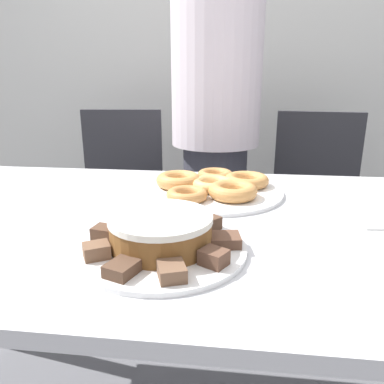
{
  "coord_description": "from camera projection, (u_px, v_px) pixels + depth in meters",
  "views": [
    {
      "loc": [
        0.11,
        -0.82,
        1.06
      ],
      "look_at": [
        0.01,
        0.01,
        0.8
      ],
      "focal_mm": 35.0,
      "sensor_mm": 36.0,
      "label": 1
    }
  ],
  "objects": [
    {
      "name": "wall_back",
      "position": [
        221.0,
        32.0,
        2.17
      ],
      "size": [
        8.0,
        0.05,
        2.6
      ],
      "color": "silver",
      "rests_on": "ground_plane"
    },
    {
      "name": "table",
      "position": [
        187.0,
        250.0,
        0.91
      ],
      "size": [
        1.67,
        0.87,
        0.74
      ],
      "color": "silver",
      "rests_on": "ground_plane"
    },
    {
      "name": "person_standing",
      "position": [
        215.0,
        134.0,
        1.65
      ],
      "size": [
        0.38,
        0.38,
        1.56
      ],
      "color": "#383842",
      "rests_on": "ground_plane"
    },
    {
      "name": "office_chair_left",
      "position": [
        120.0,
        209.0,
        1.84
      ],
      "size": [
        0.48,
        0.48,
        0.9
      ],
      "rotation": [
        0.0,
        0.0,
        0.1
      ],
      "color": "black",
      "rests_on": "ground_plane"
    },
    {
      "name": "office_chair_right",
      "position": [
        314.0,
        217.0,
        1.74
      ],
      "size": [
        0.48,
        0.48,
        0.9
      ],
      "rotation": [
        0.0,
        0.0,
        -0.11
      ],
      "color": "black",
      "rests_on": "ground_plane"
    },
    {
      "name": "plate_cake",
      "position": [
        161.0,
        248.0,
        0.71
      ],
      "size": [
        0.32,
        0.32,
        0.01
      ],
      "color": "white",
      "rests_on": "table"
    },
    {
      "name": "plate_donuts",
      "position": [
        212.0,
        191.0,
        1.06
      ],
      "size": [
        0.39,
        0.39,
        0.01
      ],
      "color": "white",
      "rests_on": "table"
    },
    {
      "name": "frosted_cake",
      "position": [
        161.0,
        231.0,
        0.7
      ],
      "size": [
        0.19,
        0.19,
        0.06
      ],
      "color": "brown",
      "rests_on": "plate_cake"
    },
    {
      "name": "lamington_0",
      "position": [
        97.0,
        251.0,
        0.66
      ],
      "size": [
        0.06,
        0.06,
        0.03
      ],
      "rotation": [
        0.0,
        0.0,
        3.65
      ],
      "color": "brown",
      "rests_on": "plate_cake"
    },
    {
      "name": "lamington_1",
      "position": [
        122.0,
        269.0,
        0.6
      ],
      "size": [
        0.06,
        0.06,
        0.02
      ],
      "rotation": [
        0.0,
        0.0,
        4.35
      ],
      "color": "#513828",
      "rests_on": "plate_cake"
    },
    {
      "name": "lamington_2",
      "position": [
        172.0,
        271.0,
        0.59
      ],
      "size": [
        0.06,
        0.06,
        0.02
      ],
      "rotation": [
        0.0,
        0.0,
        5.05
      ],
      "color": "brown",
      "rests_on": "plate_cake"
    },
    {
      "name": "lamington_3",
      "position": [
        214.0,
        257.0,
        0.63
      ],
      "size": [
        0.06,
        0.05,
        0.03
      ],
      "rotation": [
        0.0,
        0.0,
        5.75
      ],
      "color": "brown",
      "rests_on": "plate_cake"
    },
    {
      "name": "lamington_4",
      "position": [
        224.0,
        240.0,
        0.71
      ],
      "size": [
        0.07,
        0.06,
        0.02
      ],
      "rotation": [
        0.0,
        0.0,
        6.45
      ],
      "color": "brown",
      "rests_on": "plate_cake"
    },
    {
      "name": "lamington_5",
      "position": [
        206.0,
        223.0,
        0.78
      ],
      "size": [
        0.07,
        0.07,
        0.03
      ],
      "rotation": [
        0.0,
        0.0,
        7.14
      ],
      "color": "#513828",
      "rests_on": "plate_cake"
    },
    {
      "name": "lamington_6",
      "position": [
        173.0,
        218.0,
        0.82
      ],
      "size": [
        0.04,
        0.05,
        0.02
      ],
      "rotation": [
        0.0,
        0.0,
        7.84
      ],
      "color": "brown",
      "rests_on": "plate_cake"
    },
    {
      "name": "lamington_7",
      "position": [
        135.0,
        221.0,
        0.8
      ],
      "size": [
        0.07,
        0.07,
        0.02
      ],
      "rotation": [
        0.0,
        0.0,
        8.54
      ],
      "color": "brown",
      "rests_on": "plate_cake"
    },
    {
      "name": "lamington_8",
      "position": [
        105.0,
        232.0,
        0.74
      ],
      "size": [
        0.05,
        0.05,
        0.02
      ],
      "rotation": [
        0.0,
        0.0,
        9.24
      ],
      "color": "#513828",
      "rests_on": "plate_cake"
    },
    {
      "name": "donut_0",
      "position": [
        213.0,
        184.0,
        1.05
      ],
      "size": [
        0.12,
        0.12,
        0.03
      ],
      "color": "#E5AD66",
      "rests_on": "plate_donuts"
    },
    {
      "name": "donut_1",
      "position": [
        247.0,
        180.0,
        1.09
      ],
      "size": [
        0.13,
        0.13,
        0.03
      ],
      "color": "#D18E4C",
      "rests_on": "plate_donuts"
    },
    {
      "name": "donut_2",
      "position": [
        215.0,
        175.0,
        1.15
      ],
      "size": [
        0.11,
        0.11,
        0.03
      ],
      "color": "#C68447",
      "rests_on": "plate_donuts"
    },
    {
      "name": "donut_3",
      "position": [
        179.0,
        180.0,
        1.08
      ],
      "size": [
        0.13,
        0.13,
        0.04
      ],
      "color": "#D18E4C",
      "rests_on": "plate_donuts"
    },
    {
      "name": "donut_4",
      "position": [
        187.0,
        195.0,
        0.97
      ],
      "size": [
        0.11,
        0.11,
        0.03
      ],
      "color": "#C68447",
      "rests_on": "plate_donuts"
    },
    {
      "name": "donut_5",
      "position": [
        233.0,
        191.0,
        0.98
      ],
      "size": [
        0.13,
        0.13,
        0.04
      ],
      "color": "#D18E4C",
      "rests_on": "plate_donuts"
    },
    {
      "name": "napkin",
      "position": [
        382.0,
        223.0,
        0.84
      ],
      "size": [
        0.11,
        0.09,
        0.01
      ],
      "color": "white",
      "rests_on": "table"
    }
  ]
}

